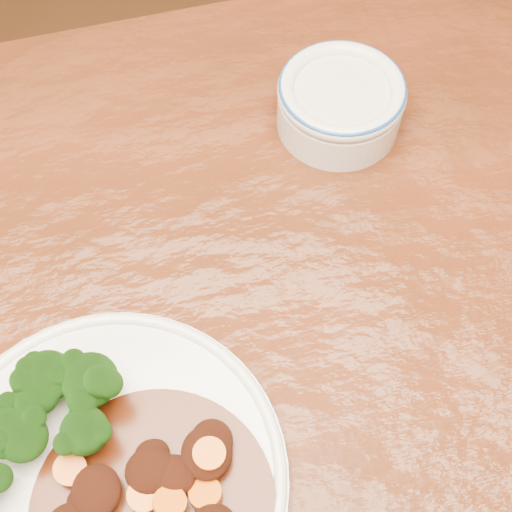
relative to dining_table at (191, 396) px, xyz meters
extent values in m
cube|color=#59220F|center=(0.00, 0.00, 0.06)|extent=(1.53, 0.96, 0.04)
cylinder|color=silver|center=(-0.08, -0.09, 0.09)|extent=(0.30, 0.30, 0.01)
torus|color=silver|center=(-0.08, -0.09, 0.09)|extent=(0.29, 0.29, 0.01)
cylinder|color=#60924B|center=(-0.11, 0.00, 0.10)|extent=(0.01, 0.01, 0.02)
ellipsoid|color=black|center=(-0.11, 0.00, 0.12)|extent=(0.04, 0.04, 0.04)
cylinder|color=#60924B|center=(-0.08, -0.05, 0.10)|extent=(0.01, 0.01, 0.02)
ellipsoid|color=black|center=(-0.08, -0.05, 0.12)|extent=(0.04, 0.04, 0.03)
cylinder|color=#60924B|center=(-0.15, -0.03, 0.10)|extent=(0.01, 0.01, 0.02)
cylinder|color=#60924B|center=(-0.08, -0.01, 0.10)|extent=(0.01, 0.01, 0.02)
ellipsoid|color=black|center=(-0.08, -0.01, 0.13)|extent=(0.05, 0.05, 0.04)
cylinder|color=#60924B|center=(-0.13, -0.05, 0.10)|extent=(0.01, 0.01, 0.02)
ellipsoid|color=black|center=(-0.13, -0.05, 0.12)|extent=(0.04, 0.04, 0.03)
cylinder|color=#60924B|center=(-0.12, -0.01, 0.10)|extent=(0.01, 0.01, 0.02)
ellipsoid|color=black|center=(-0.12, -0.01, 0.12)|extent=(0.04, 0.04, 0.03)
cylinder|color=#471A07|center=(-0.04, -0.12, 0.10)|extent=(0.20, 0.20, 0.00)
ellipsoid|color=black|center=(-0.08, -0.10, 0.11)|extent=(0.04, 0.04, 0.02)
ellipsoid|color=black|center=(-0.04, -0.08, 0.10)|extent=(0.03, 0.02, 0.01)
ellipsoid|color=black|center=(0.01, -0.08, 0.11)|extent=(0.03, 0.04, 0.02)
ellipsoid|color=black|center=(-0.02, -0.11, 0.10)|extent=(0.02, 0.02, 0.01)
ellipsoid|color=black|center=(-0.02, -0.10, 0.11)|extent=(0.04, 0.03, 0.02)
ellipsoid|color=black|center=(0.01, -0.09, 0.11)|extent=(0.04, 0.04, 0.02)
ellipsoid|color=black|center=(-0.04, -0.09, 0.11)|extent=(0.04, 0.04, 0.02)
ellipsoid|color=black|center=(-0.10, -0.10, 0.11)|extent=(0.02, 0.02, 0.01)
cylinder|color=#D3560B|center=(-0.05, -0.11, 0.11)|extent=(0.04, 0.04, 0.01)
cylinder|color=#D3560B|center=(-0.03, -0.12, 0.12)|extent=(0.04, 0.04, 0.02)
cylinder|color=#D3560B|center=(0.01, -0.09, 0.12)|extent=(0.04, 0.03, 0.01)
cylinder|color=#D3560B|center=(-0.10, -0.08, 0.11)|extent=(0.04, 0.04, 0.01)
cylinder|color=#D3560B|center=(0.00, -0.12, 0.11)|extent=(0.03, 0.03, 0.01)
cylinder|color=beige|center=(0.21, 0.24, 0.10)|extent=(0.13, 0.13, 0.04)
cylinder|color=beige|center=(0.21, 0.24, 0.13)|extent=(0.10, 0.10, 0.01)
torus|color=beige|center=(0.21, 0.24, 0.13)|extent=(0.13, 0.13, 0.02)
torus|color=navy|center=(0.21, 0.24, 0.14)|extent=(0.13, 0.13, 0.01)
camera|label=1|loc=(0.01, -0.24, 0.68)|focal=50.00mm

